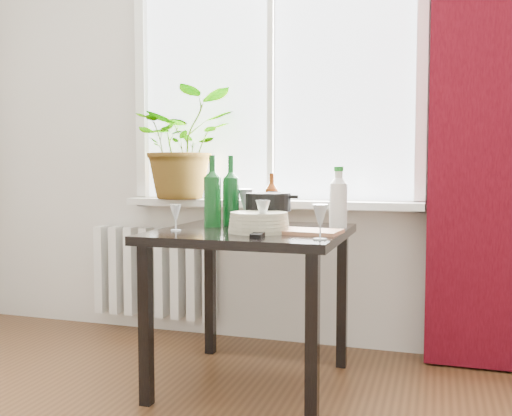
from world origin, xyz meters
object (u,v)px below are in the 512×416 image
(wine_bottle_right, at_px, (231,190))
(cleaning_bottle, at_px, (338,197))
(wineglass_back_center, at_px, (274,207))
(cutting_board, at_px, (305,231))
(plate_stack, at_px, (259,223))
(fondue_pot, at_px, (268,210))
(wineglass_far_right, at_px, (320,222))
(potted_plant, at_px, (184,145))
(radiator, at_px, (154,272))
(wineglass_back_left, at_px, (246,206))
(tv_remote, at_px, (259,234))
(bottle_amber, at_px, (272,198))
(wine_bottle_left, at_px, (212,190))
(wineglass_front_right, at_px, (263,217))
(table, at_px, (253,249))
(wineglass_front_left, at_px, (176,218))

(wine_bottle_right, height_order, cleaning_bottle, wine_bottle_right)
(wineglass_back_center, height_order, cutting_board, wineglass_back_center)
(wineglass_back_center, height_order, plate_stack, wineglass_back_center)
(fondue_pot, height_order, cutting_board, fondue_pot)
(fondue_pot, bearing_deg, wineglass_far_right, -25.86)
(potted_plant, distance_m, plate_stack, 1.03)
(radiator, height_order, wineglass_far_right, wineglass_far_right)
(wineglass_back_left, distance_m, tv_remote, 0.51)
(bottle_amber, relative_size, plate_stack, 0.96)
(wine_bottle_left, xyz_separation_m, fondue_pot, (0.28, 0.02, -0.09))
(wineglass_front_right, bearing_deg, cleaning_bottle, 54.27)
(wineglass_back_left, xyz_separation_m, fondue_pot, (0.15, -0.12, -0.01))
(wineglass_back_left, bearing_deg, potted_plant, 144.52)
(wine_bottle_left, distance_m, wineglass_back_center, 0.34)
(wine_bottle_left, relative_size, wineglass_back_left, 1.92)
(plate_stack, distance_m, cutting_board, 0.21)
(wine_bottle_right, relative_size, wineglass_back_center, 2.03)
(table, xyz_separation_m, wine_bottle_right, (-0.16, 0.16, 0.27))
(cleaning_bottle, height_order, plate_stack, cleaning_bottle)
(wineglass_front_left, distance_m, cutting_board, 0.59)
(wineglass_far_right, xyz_separation_m, fondue_pot, (-0.33, 0.37, 0.01))
(plate_stack, bearing_deg, wine_bottle_left, 149.41)
(wineglass_front_right, height_order, wineglass_back_center, wineglass_back_center)
(wine_bottle_right, bearing_deg, wineglass_back_left, 39.67)
(wineglass_front_left, bearing_deg, potted_plant, 112.13)
(fondue_pot, bearing_deg, wineglass_back_center, 119.67)
(wineglass_far_right, bearing_deg, radiator, 143.26)
(bottle_amber, distance_m, wineglass_back_center, 0.05)
(wineglass_front_right, distance_m, plate_stack, 0.08)
(radiator, bearing_deg, fondue_pot, -31.08)
(table, bearing_deg, plate_stack, -59.08)
(wine_bottle_right, height_order, wineglass_front_right, wine_bottle_right)
(wine_bottle_left, distance_m, bottle_amber, 0.32)
(radiator, bearing_deg, wineglass_back_left, -29.65)
(bottle_amber, height_order, cutting_board, bottle_amber)
(cutting_board, bearing_deg, potted_plant, 143.66)
(bottle_amber, xyz_separation_m, wineglass_front_left, (-0.33, -0.44, -0.07))
(table, relative_size, cleaning_bottle, 2.84)
(cutting_board, bearing_deg, wineglass_back_left, 142.53)
(table, xyz_separation_m, wineglass_front_left, (-0.31, -0.17, 0.15))
(wine_bottle_right, distance_m, wineglass_far_right, 0.71)
(table, bearing_deg, tv_remote, -66.52)
(bottle_amber, bearing_deg, wineglass_far_right, -56.91)
(radiator, height_order, wineglass_front_right, wineglass_front_right)
(radiator, distance_m, plate_stack, 1.24)
(cleaning_bottle, distance_m, wineglass_far_right, 0.49)
(radiator, xyz_separation_m, cutting_board, (1.12, -0.71, 0.37))
(fondue_pot, bearing_deg, bottle_amber, 124.11)
(wine_bottle_right, bearing_deg, potted_plant, 137.36)
(bottle_amber, distance_m, wineglass_front_left, 0.55)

